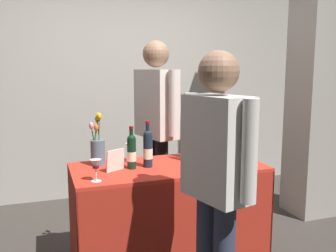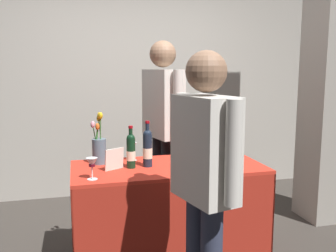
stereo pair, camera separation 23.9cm
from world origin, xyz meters
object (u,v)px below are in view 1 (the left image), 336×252
object	(u,v)px
wine_glass_near_taster	(130,148)
flower_vase	(98,149)
wine_glass_near_vendor	(96,165)
display_bottle_0	(132,151)
taster_foreground_right	(217,171)
tasting_table	(168,198)
featured_wine_bottle	(148,148)
concrete_pillar	(317,63)
vendor_presenter	(156,116)
wine_glass_mid	(232,147)

from	to	relation	value
wine_glass_near_taster	flower_vase	bearing A→B (deg)	-172.55
wine_glass_near_vendor	wine_glass_near_taster	size ratio (longest dim) A/B	0.99
display_bottle_0	taster_foreground_right	world-z (taller)	taster_foreground_right
tasting_table	featured_wine_bottle	distance (m)	0.43
concrete_pillar	taster_foreground_right	size ratio (longest dim) A/B	1.95
display_bottle_0	vendor_presenter	size ratio (longest dim) A/B	0.18
wine_glass_near_vendor	wine_glass_mid	size ratio (longest dim) A/B	1.11
featured_wine_bottle	display_bottle_0	size ratio (longest dim) A/B	1.10
wine_glass_near_taster	flower_vase	distance (m)	0.26
wine_glass_near_vendor	vendor_presenter	size ratio (longest dim) A/B	0.08
featured_wine_bottle	vendor_presenter	distance (m)	0.75
wine_glass_near_vendor	taster_foreground_right	world-z (taller)	taster_foreground_right
display_bottle_0	wine_glass_mid	xyz separation A→B (m)	(0.84, 0.04, -0.04)
concrete_pillar	tasting_table	distance (m)	2.10
wine_glass_near_taster	taster_foreground_right	bearing A→B (deg)	-76.38
featured_wine_bottle	vendor_presenter	size ratio (longest dim) A/B	0.19
concrete_pillar	featured_wine_bottle	size ratio (longest dim) A/B	9.11
wine_glass_near_vendor	wine_glass_near_taster	distance (m)	0.55
taster_foreground_right	tasting_table	bearing A→B (deg)	-13.94
featured_wine_bottle	concrete_pillar	bearing A→B (deg)	14.55
wine_glass_mid	flower_vase	world-z (taller)	flower_vase
tasting_table	taster_foreground_right	size ratio (longest dim) A/B	0.89
concrete_pillar	vendor_presenter	distance (m)	1.71
wine_glass_near_vendor	flower_vase	xyz separation A→B (m)	(0.07, 0.40, 0.02)
wine_glass_near_vendor	flower_vase	bearing A→B (deg)	79.72
taster_foreground_right	display_bottle_0	bearing A→B (deg)	5.54
vendor_presenter	featured_wine_bottle	bearing A→B (deg)	-35.75
wine_glass_mid	vendor_presenter	distance (m)	0.81
wine_glass_near_taster	taster_foreground_right	xyz separation A→B (m)	(0.24, -1.01, 0.06)
wine_glass_mid	concrete_pillar	bearing A→B (deg)	21.26
concrete_pillar	wine_glass_near_vendor	size ratio (longest dim) A/B	21.58
tasting_table	display_bottle_0	size ratio (longest dim) A/B	4.56
wine_glass_near_taster	vendor_presenter	bearing A→B (deg)	52.61
featured_wine_bottle	wine_glass_near_taster	world-z (taller)	featured_wine_bottle
taster_foreground_right	flower_vase	bearing A→B (deg)	12.99
taster_foreground_right	concrete_pillar	bearing A→B (deg)	-67.76
concrete_pillar	flower_vase	distance (m)	2.37
concrete_pillar	featured_wine_bottle	world-z (taller)	concrete_pillar
display_bottle_0	featured_wine_bottle	bearing A→B (deg)	6.35
display_bottle_0	wine_glass_near_taster	distance (m)	0.22
wine_glass_near_vendor	vendor_presenter	world-z (taller)	vendor_presenter
concrete_pillar	wine_glass_near_vendor	bearing A→B (deg)	-162.57
concrete_pillar	taster_foreground_right	distance (m)	2.26
featured_wine_bottle	taster_foreground_right	world-z (taller)	taster_foreground_right
vendor_presenter	concrete_pillar	bearing A→B (deg)	70.11
wine_glass_mid	taster_foreground_right	world-z (taller)	taster_foreground_right
tasting_table	featured_wine_bottle	xyz separation A→B (m)	(-0.15, 0.01, 0.40)
wine_glass_near_taster	wine_glass_near_vendor	bearing A→B (deg)	-127.08
wine_glass_near_taster	vendor_presenter	xyz separation A→B (m)	(0.36, 0.48, 0.18)
concrete_pillar	tasting_table	world-z (taller)	concrete_pillar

